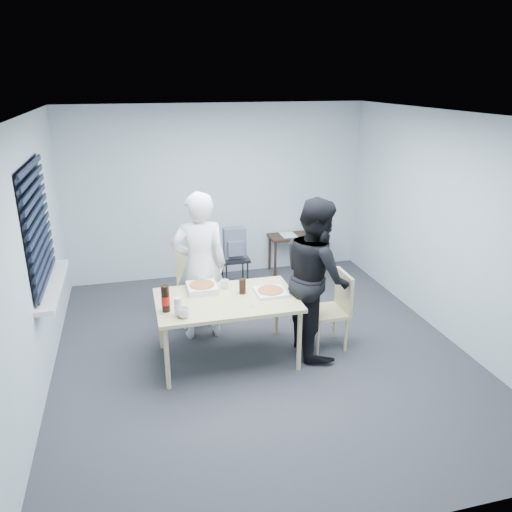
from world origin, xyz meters
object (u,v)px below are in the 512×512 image
object	(u,v)px
mug_a	(184,313)
soda_bottle	(166,299)
mug_b	(225,284)
chair_right	(335,304)
dining_table	(227,304)
person_black	(316,277)
stool	(235,264)
backpack	(235,243)
chair_far	(194,281)
person_white	(200,266)
side_table	(298,239)

from	to	relation	value
mug_a	soda_bottle	distance (m)	0.25
mug_a	mug_b	bearing A→B (deg)	48.99
chair_right	soda_bottle	bearing A→B (deg)	-175.91
dining_table	person_black	bearing A→B (deg)	-1.50
stool	mug_b	xyz separation A→B (m)	(-0.43, -1.48, 0.35)
stool	backpack	xyz separation A→B (m)	(0.00, -0.01, 0.32)
person_black	backpack	world-z (taller)	person_black
stool	mug_a	distance (m)	2.32
dining_table	chair_right	size ratio (longest dim) A/B	1.68
mug_b	dining_table	bearing A→B (deg)	-97.35
person_black	mug_a	bearing A→B (deg)	101.36
dining_table	chair_right	distance (m)	1.25
backpack	soda_bottle	bearing A→B (deg)	-123.36
stool	chair_far	bearing A→B (deg)	-133.92
person_white	stool	bearing A→B (deg)	-119.50
mug_b	mug_a	bearing A→B (deg)	-131.01
chair_right	chair_far	bearing A→B (deg)	143.56
soda_bottle	chair_right	bearing A→B (deg)	4.09
dining_table	backpack	size ratio (longest dim) A/B	3.44
person_white	side_table	size ratio (longest dim) A/B	1.95
chair_far	backpack	distance (m)	0.99
person_white	soda_bottle	distance (m)	0.88
person_black	chair_far	bearing A→B (deg)	47.90
backpack	mug_a	xyz separation A→B (m)	(-0.96, -2.07, 0.03)
backpack	chair_right	bearing A→B (deg)	-69.03
dining_table	side_table	world-z (taller)	dining_table
stool	soda_bottle	distance (m)	2.25
chair_right	person_black	bearing A→B (deg)	-176.36
dining_table	person_black	size ratio (longest dim) A/B	0.84
side_table	soda_bottle	world-z (taller)	soda_bottle
chair_right	person_white	world-z (taller)	person_white
side_table	soda_bottle	size ratio (longest dim) A/B	3.28
person_white	person_black	world-z (taller)	same
person_black	soda_bottle	size ratio (longest dim) A/B	6.42
chair_right	backpack	bearing A→B (deg)	113.93
chair_right	stool	world-z (taller)	chair_right
chair_far	backpack	world-z (taller)	backpack
chair_far	soda_bottle	distance (m)	1.33
chair_far	mug_a	bearing A→B (deg)	-101.58
side_table	person_black	bearing A→B (deg)	-104.47
backpack	chair_far	bearing A→B (deg)	-137.42
dining_table	chair_far	world-z (taller)	chair_far
side_table	mug_a	world-z (taller)	mug_a
stool	soda_bottle	bearing A→B (deg)	-120.23
mug_b	soda_bottle	world-z (taller)	soda_bottle
person_black	soda_bottle	xyz separation A→B (m)	(-1.64, -0.12, -0.03)
chair_far	stool	size ratio (longest dim) A/B	1.67
chair_far	person_white	size ratio (longest dim) A/B	0.50
chair_far	mug_a	xyz separation A→B (m)	(-0.28, -1.39, 0.26)
person_white	side_table	distance (m)	2.52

